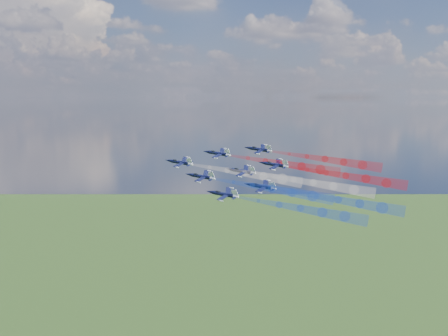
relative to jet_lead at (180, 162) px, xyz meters
name	(u,v)px	position (x,y,z in m)	size (l,w,h in m)	color
jet_lead	(180,162)	(0.00, 0.00, 0.00)	(9.03, 11.28, 3.01)	black
trail_lead	(245,173)	(19.94, -14.23, -2.63)	(3.76, 39.32, 3.76)	white
jet_inner_left	(201,177)	(4.90, -13.60, -3.27)	(9.03, 11.28, 3.01)	black
trail_inner_left	(272,189)	(24.84, -27.83, -5.90)	(3.76, 39.32, 3.76)	blue
jet_inner_right	(218,153)	(14.29, 1.48, 2.68)	(9.03, 11.28, 3.01)	black
trail_inner_right	(283,164)	(34.23, -12.75, 0.06)	(3.76, 39.32, 3.76)	red
jet_outer_left	(224,194)	(9.37, -26.49, -7.19)	(9.03, 11.28, 3.01)	black
trail_outer_left	(300,209)	(29.31, -40.72, -9.81)	(3.76, 39.32, 3.76)	blue
jet_center_third	(242,171)	(19.07, -13.46, -1.98)	(9.03, 11.28, 3.01)	black
trail_center_third	(313,183)	(39.01, -27.70, -4.60)	(3.76, 39.32, 3.76)	white
jet_outer_right	(259,149)	(29.93, 1.15, 3.82)	(9.03, 11.28, 3.01)	black
trail_outer_right	(325,159)	(49.87, -13.08, 1.19)	(3.76, 39.32, 3.76)	red
jet_rear_left	(261,187)	(22.32, -24.93, -5.52)	(9.03, 11.28, 3.01)	black
trail_rear_left	(338,200)	(42.26, -39.17, -8.15)	(3.76, 39.32, 3.76)	blue
jet_rear_right	(275,165)	(31.29, -12.19, -0.25)	(9.03, 11.28, 3.01)	black
trail_rear_right	(346,176)	(51.23, -26.43, -2.87)	(3.76, 39.32, 3.76)	red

